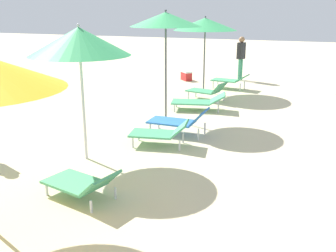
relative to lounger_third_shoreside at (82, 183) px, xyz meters
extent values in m
cube|color=#4CA572|center=(-0.17, 0.04, -0.04)|extent=(1.03, 0.82, 0.04)
cube|color=#4CA572|center=(0.41, -0.10, 0.11)|extent=(0.45, 0.68, 0.29)
cylinder|color=silver|center=(-0.58, -0.12, -0.16)|extent=(0.04, 0.04, 0.20)
cylinder|color=silver|center=(-0.46, 0.38, -0.16)|extent=(0.04, 0.04, 0.20)
cylinder|color=silver|center=(0.37, -0.36, -0.16)|extent=(0.04, 0.04, 0.20)
cylinder|color=silver|center=(0.50, 0.14, -0.16)|extent=(0.04, 0.04, 0.20)
cylinder|color=silver|center=(-0.85, 1.46, 0.75)|extent=(0.05, 0.05, 2.02)
cone|color=#3FB266|center=(-0.85, 1.46, 2.02)|extent=(1.87, 1.87, 0.51)
sphere|color=silver|center=(-0.85, 1.46, 2.30)|extent=(0.06, 0.06, 0.06)
cube|color=#4CA572|center=(0.04, 2.67, 0.00)|extent=(1.02, 0.75, 0.04)
cube|color=#4CA572|center=(0.65, 2.78, 0.15)|extent=(0.42, 0.64, 0.30)
cylinder|color=silver|center=(-0.27, 2.36, -0.14)|extent=(0.04, 0.04, 0.23)
cylinder|color=silver|center=(-0.36, 2.84, -0.14)|extent=(0.04, 0.04, 0.23)
cylinder|color=silver|center=(0.72, 2.54, -0.14)|extent=(0.04, 0.04, 0.23)
cylinder|color=silver|center=(0.63, 3.02, -0.14)|extent=(0.04, 0.04, 0.23)
cylinder|color=#4C4C51|center=(-0.42, 4.69, 0.94)|extent=(0.05, 0.05, 2.40)
cone|color=#3FB266|center=(-0.42, 4.69, 2.32)|extent=(1.81, 1.81, 0.35)
sphere|color=#4C4C51|center=(-0.42, 4.69, 2.52)|extent=(0.06, 0.06, 0.06)
cube|color=#4CA572|center=(-0.09, 5.87, -0.03)|extent=(1.23, 0.88, 0.04)
cube|color=#4CA572|center=(0.65, 6.05, 0.11)|extent=(0.57, 0.72, 0.27)
cylinder|color=silver|center=(-0.47, 5.50, -0.15)|extent=(0.04, 0.04, 0.21)
cylinder|color=silver|center=(-0.60, 6.03, -0.15)|extent=(0.04, 0.04, 0.21)
cylinder|color=silver|center=(0.74, 5.79, -0.15)|extent=(0.04, 0.04, 0.21)
cylinder|color=silver|center=(0.61, 6.32, -0.15)|extent=(0.04, 0.04, 0.21)
cube|color=blue|center=(0.15, 3.58, 0.03)|extent=(1.07, 0.62, 0.04)
cube|color=blue|center=(0.83, 3.58, 0.22)|extent=(0.34, 0.61, 0.36)
cylinder|color=silver|center=(-0.28, 3.33, -0.12)|extent=(0.04, 0.04, 0.27)
cylinder|color=silver|center=(-0.28, 3.84, -0.12)|extent=(0.04, 0.04, 0.27)
cylinder|color=silver|center=(0.89, 3.32, -0.12)|extent=(0.04, 0.04, 0.27)
cylinder|color=silver|center=(0.90, 3.83, -0.12)|extent=(0.04, 0.04, 0.27)
cylinder|color=#4C4C51|center=(-0.44, 8.41, 0.80)|extent=(0.05, 0.05, 2.12)
cone|color=#3FB266|center=(-0.44, 8.41, 2.07)|extent=(2.14, 2.14, 0.41)
sphere|color=#4C4C51|center=(-0.44, 8.41, 2.30)|extent=(0.06, 0.06, 0.06)
cube|color=#4CA572|center=(0.12, 9.34, 0.04)|extent=(1.01, 0.69, 0.04)
cube|color=#4CA572|center=(0.75, 9.26, 0.17)|extent=(0.43, 0.62, 0.25)
cylinder|color=silver|center=(-0.28, 9.15, -0.12)|extent=(0.04, 0.04, 0.28)
cylinder|color=silver|center=(-0.22, 9.63, -0.12)|extent=(0.04, 0.04, 0.28)
cylinder|color=silver|center=(0.74, 9.02, -0.12)|extent=(0.04, 0.04, 0.28)
cylinder|color=silver|center=(0.80, 9.49, -0.12)|extent=(0.04, 0.04, 0.28)
cube|color=#4CA572|center=(-0.15, 7.25, 0.03)|extent=(1.07, 0.78, 0.04)
cube|color=#4CA572|center=(0.44, 7.10, 0.20)|extent=(0.42, 0.62, 0.34)
cylinder|color=silver|center=(-0.57, 7.12, -0.13)|extent=(0.04, 0.04, 0.26)
cylinder|color=silver|center=(-0.46, 7.57, -0.13)|extent=(0.04, 0.04, 0.26)
cylinder|color=silver|center=(0.44, 6.86, -0.13)|extent=(0.04, 0.04, 0.26)
cylinder|color=silver|center=(0.55, 7.31, -0.13)|extent=(0.04, 0.04, 0.26)
cylinder|color=#3F9972|center=(0.32, 11.31, 0.18)|extent=(0.11, 0.11, 0.87)
cylinder|color=#3F9972|center=(0.28, 11.14, 0.18)|extent=(0.11, 0.11, 0.87)
cube|color=#262628|center=(0.30, 11.22, 0.93)|extent=(0.31, 0.41, 0.65)
sphere|color=#9E704C|center=(0.30, 11.22, 1.38)|extent=(0.23, 0.23, 0.23)
cube|color=red|center=(-1.73, 10.40, -0.09)|extent=(0.56, 0.57, 0.32)
cube|color=white|center=(-1.73, 10.40, 0.10)|extent=(0.57, 0.58, 0.06)
camera|label=1|loc=(3.24, -4.74, 2.61)|focal=42.10mm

